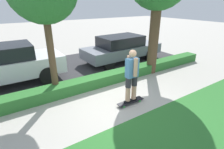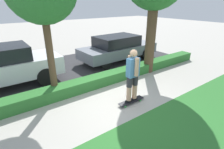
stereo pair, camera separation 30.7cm
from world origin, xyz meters
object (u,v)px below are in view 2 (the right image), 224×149
Objects in this scene: skateboard at (131,101)px; parked_car_front at (2,66)px; skater_person at (133,75)px; parked_car_middle at (118,48)px.

parked_car_front is (-3.33, 4.09, 0.81)m from skateboard.
skateboard is 0.55× the size of skater_person.
skater_person is 0.41× the size of parked_car_front.
parked_car_middle is (2.61, 4.11, 0.70)m from skateboard.
skater_person reaches higher than skateboard.
parked_car_front reaches higher than parked_car_middle.
parked_car_front is at bearing 129.13° from skater_person.
skateboard is 0.21× the size of parked_car_middle.
parked_car_middle is (5.94, 0.02, -0.11)m from parked_car_front.
parked_car_front is at bearing 129.13° from skateboard.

